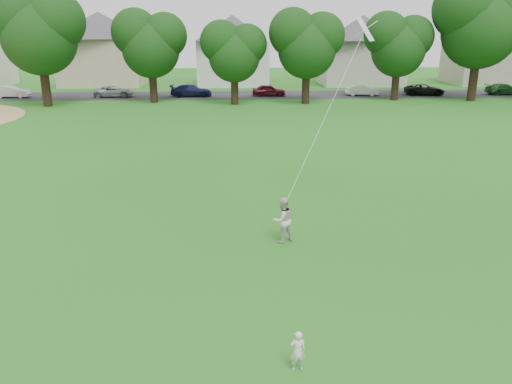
{
  "coord_description": "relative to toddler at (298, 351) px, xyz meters",
  "views": [
    {
      "loc": [
        -0.23,
        -11.7,
        6.83
      ],
      "look_at": [
        0.43,
        2.0,
        2.3
      ],
      "focal_mm": 35.0,
      "sensor_mm": 36.0,
      "label": 1
    }
  ],
  "objects": [
    {
      "name": "ground",
      "position": [
        -1.06,
        3.0,
        -0.47
      ],
      "size": [
        160.0,
        160.0,
        0.0
      ],
      "primitive_type": "plane",
      "color": "#1F6015",
      "rests_on": "ground"
    },
    {
      "name": "street",
      "position": [
        -1.06,
        45.0,
        -0.46
      ],
      "size": [
        90.0,
        7.0,
        0.01
      ],
      "primitive_type": "cube",
      "color": "#2D2D30",
      "rests_on": "ground"
    },
    {
      "name": "kite",
      "position": [
        1.92,
        8.17,
        3.48
      ],
      "size": [
        2.07,
        2.12,
        7.19
      ],
      "color": "white",
      "rests_on": "ground"
    },
    {
      "name": "toddler",
      "position": [
        0.0,
        0.0,
        0.0
      ],
      "size": [
        0.36,
        0.25,
        0.93
      ],
      "primitive_type": "imported",
      "rotation": [
        0.0,
        0.0,
        3.22
      ],
      "color": "silver",
      "rests_on": "ground"
    },
    {
      "name": "tree_row",
      "position": [
        5.88,
        38.99,
        6.01
      ],
      "size": [
        81.09,
        8.45,
        11.71
      ],
      "color": "black",
      "rests_on": "ground"
    },
    {
      "name": "house_row",
      "position": [
        -0.34,
        55.0,
        4.64
      ],
      "size": [
        76.33,
        14.11,
        10.17
      ],
      "color": "white",
      "rests_on": "ground"
    },
    {
      "name": "parked_cars",
      "position": [
        -0.81,
        44.0,
        0.13
      ],
      "size": [
        62.94,
        2.3,
        1.27
      ],
      "color": "black",
      "rests_on": "ground"
    },
    {
      "name": "older_boy",
      "position": [
        0.33,
        6.62,
        0.31
      ],
      "size": [
        0.95,
        0.89,
        1.56
      ],
      "primitive_type": "imported",
      "rotation": [
        0.0,
        0.0,
        3.65
      ],
      "color": "beige",
      "rests_on": "ground"
    }
  ]
}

